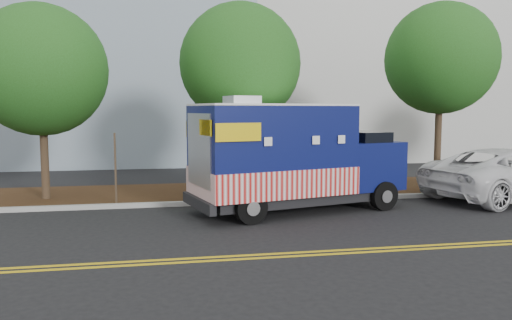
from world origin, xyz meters
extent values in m
plane|color=black|center=(0.00, 0.00, 0.00)|extent=(120.00, 120.00, 0.00)
cube|color=#9E9E99|center=(0.00, 1.40, 0.07)|extent=(120.00, 0.18, 0.15)
cube|color=black|center=(0.00, 3.50, 0.07)|extent=(120.00, 4.00, 0.15)
cube|color=gold|center=(0.00, -4.45, 0.01)|extent=(120.00, 0.10, 0.01)
cube|color=gold|center=(0.00, -4.70, 0.01)|extent=(120.00, 0.10, 0.01)
cylinder|color=#38281C|center=(-7.00, 2.80, 1.67)|extent=(0.26, 0.26, 3.35)
sphere|color=#225217|center=(-7.00, 2.80, 4.43)|extent=(4.32, 4.32, 4.32)
cylinder|color=#38281C|center=(-0.35, 2.93, 1.84)|extent=(0.26, 0.26, 3.68)
sphere|color=#225217|center=(-0.35, 2.93, 4.75)|extent=(4.29, 4.29, 4.29)
cylinder|color=#38281C|center=(7.41, 2.91, 2.01)|extent=(0.26, 0.26, 4.02)
sphere|color=#225217|center=(7.41, 2.91, 5.08)|extent=(4.24, 4.24, 4.24)
cube|color=#473828|center=(-4.61, 1.57, 1.20)|extent=(0.06, 0.06, 2.40)
cube|color=black|center=(1.06, 0.06, 0.45)|extent=(6.38, 3.48, 0.30)
cube|color=#0B124E|center=(0.12, -0.18, 1.95)|extent=(5.02, 3.53, 2.60)
cube|color=#B40D0B|center=(0.12, -0.18, 1.03)|extent=(5.08, 3.60, 0.81)
cube|color=white|center=(0.12, -0.18, 3.27)|extent=(5.02, 3.53, 0.06)
cube|color=#B7B7BA|center=(-0.83, -0.42, 3.41)|extent=(1.05, 1.05, 0.24)
cube|color=#0B124E|center=(3.26, 0.61, 1.35)|extent=(2.46, 2.73, 1.52)
cube|color=black|center=(3.21, 0.60, 2.08)|extent=(1.57, 2.31, 0.70)
cube|color=black|center=(4.23, 0.86, 0.84)|extent=(0.62, 2.12, 0.32)
cube|color=black|center=(-2.14, -0.75, 0.49)|extent=(0.79, 2.41, 0.30)
cube|color=#B7B7BA|center=(-2.11, -0.75, 2.00)|extent=(0.52, 1.90, 2.06)
cube|color=#B7B7BA|center=(0.11, 1.14, 2.00)|extent=(1.90, 0.52, 1.19)
cube|color=yellow|center=(-1.14, -1.83, 2.54)|extent=(1.26, 0.34, 0.49)
cube|color=yellow|center=(-1.77, 0.67, 2.54)|extent=(1.26, 0.34, 0.49)
cylinder|color=black|center=(3.64, -0.43, 0.45)|extent=(0.96, 0.52, 0.91)
cylinder|color=black|center=(3.10, 1.71, 0.45)|extent=(0.96, 0.52, 0.91)
cylinder|color=black|center=(-0.77, -1.55, 0.45)|extent=(0.96, 0.52, 0.91)
cylinder|color=black|center=(-1.31, 0.59, 0.45)|extent=(0.96, 0.52, 0.91)
imported|color=white|center=(8.84, 0.50, 0.89)|extent=(6.95, 4.40, 1.79)
camera|label=1|loc=(-3.11, -14.79, 3.14)|focal=35.00mm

